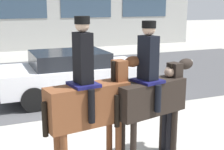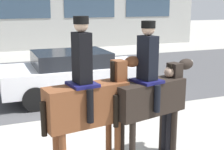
{
  "view_description": "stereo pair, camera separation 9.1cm",
  "coord_description": "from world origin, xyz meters",
  "px_view_note": "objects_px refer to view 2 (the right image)",
  "views": [
    {
      "loc": [
        -2.09,
        -6.89,
        2.82
      ],
      "look_at": [
        0.2,
        -1.36,
        1.45
      ],
      "focal_mm": 50.0,
      "sensor_mm": 36.0,
      "label": 1
    },
    {
      "loc": [
        -2.01,
        -6.92,
        2.82
      ],
      "look_at": [
        0.2,
        -1.36,
        1.45
      ],
      "focal_mm": 50.0,
      "sensor_mm": 36.0,
      "label": 2
    }
  ],
  "objects_px": {
    "mounted_horse_lead": "(88,99)",
    "mounted_horse_companion": "(151,93)",
    "pedestrian_bystander": "(168,103)",
    "street_car_near_lane": "(74,73)"
  },
  "relations": [
    {
      "from": "mounted_horse_lead",
      "to": "mounted_horse_companion",
      "type": "xyz_separation_m",
      "value": [
        1.15,
        -0.01,
        -0.02
      ]
    },
    {
      "from": "pedestrian_bystander",
      "to": "street_car_near_lane",
      "type": "distance_m",
      "value": 4.37
    },
    {
      "from": "mounted_horse_lead",
      "to": "mounted_horse_companion",
      "type": "relative_size",
      "value": 1.04
    },
    {
      "from": "mounted_horse_companion",
      "to": "pedestrian_bystander",
      "type": "xyz_separation_m",
      "value": [
        0.43,
        0.12,
        -0.29
      ]
    },
    {
      "from": "mounted_horse_lead",
      "to": "street_car_near_lane",
      "type": "distance_m",
      "value": 4.55
    },
    {
      "from": "street_car_near_lane",
      "to": "pedestrian_bystander",
      "type": "bearing_deg",
      "value": -81.14
    },
    {
      "from": "pedestrian_bystander",
      "to": "street_car_near_lane",
      "type": "xyz_separation_m",
      "value": [
        -0.67,
        4.31,
        -0.24
      ]
    },
    {
      "from": "mounted_horse_companion",
      "to": "pedestrian_bystander",
      "type": "bearing_deg",
      "value": 2.54
    },
    {
      "from": "street_car_near_lane",
      "to": "mounted_horse_companion",
      "type": "bearing_deg",
      "value": -86.92
    },
    {
      "from": "mounted_horse_lead",
      "to": "street_car_near_lane",
      "type": "bearing_deg",
      "value": 69.88
    }
  ]
}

